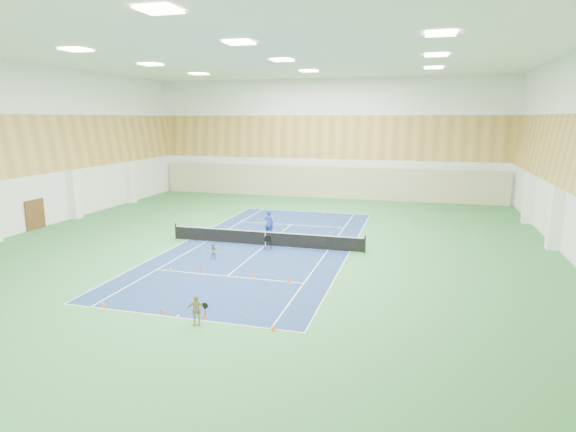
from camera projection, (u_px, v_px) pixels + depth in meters
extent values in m
plane|color=#31743A|center=(265.00, 246.00, 31.09)|extent=(40.00, 40.00, 0.00)
cube|color=navy|center=(265.00, 245.00, 31.09)|extent=(10.97, 23.77, 0.01)
cube|color=#C6B793|center=(325.00, 182.00, 49.42)|extent=(35.40, 0.16, 3.20)
cube|color=#593319|center=(35.00, 214.00, 35.56)|extent=(0.08, 1.80, 2.20)
imported|color=#21399B|center=(269.00, 223.00, 33.36)|extent=(0.76, 0.58, 1.87)
imported|color=gray|center=(214.00, 251.00, 27.98)|extent=(0.52, 0.43, 0.97)
imported|color=tan|center=(196.00, 310.00, 19.08)|extent=(0.79, 0.52, 1.24)
cone|color=orange|center=(170.00, 269.00, 25.94)|extent=(0.22, 0.22, 0.24)
cone|color=#E7460C|center=(201.00, 270.00, 25.74)|extent=(0.22, 0.22, 0.24)
cone|color=orange|center=(254.00, 275.00, 24.85)|extent=(0.22, 0.22, 0.25)
cone|color=#FF5C0D|center=(289.00, 280.00, 24.04)|extent=(0.23, 0.23, 0.25)
cone|color=orange|center=(103.00, 304.00, 21.07)|extent=(0.20, 0.20, 0.22)
cone|color=#E0420B|center=(162.00, 310.00, 20.38)|extent=(0.19, 0.19, 0.21)
cone|color=#E35A0B|center=(204.00, 314.00, 19.89)|extent=(0.22, 0.22, 0.24)
cone|color=orange|center=(273.00, 328.00, 18.63)|extent=(0.21, 0.21, 0.23)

